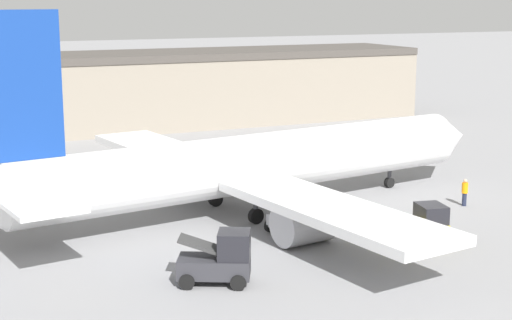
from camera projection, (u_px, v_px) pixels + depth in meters
The scene contains 7 objects.
ground_plane at pixel (256, 211), 47.94m from camera, with size 400.00×400.00×0.00m, color gray.
terminal_building at pixel (84, 93), 76.31m from camera, with size 70.50×10.72×7.47m.
airplane at pixel (241, 165), 46.75m from camera, with size 37.20×33.52×12.22m.
ground_crew_worker at pixel (465, 192), 48.90m from camera, with size 0.38×0.38×1.73m.
baggage_tug at pixel (421, 224), 41.82m from camera, with size 3.37×2.69×1.97m.
belt_loader_truck at pixel (220, 259), 35.53m from camera, with size 3.68×3.10×2.47m.
pushback_tug at pixel (295, 214), 43.53m from camera, with size 3.04×2.80×2.18m.
Camera 1 is at (-19.12, -42.18, 12.76)m, focal length 55.00 mm.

